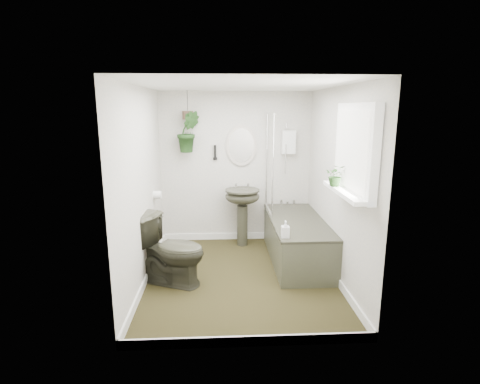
{
  "coord_description": "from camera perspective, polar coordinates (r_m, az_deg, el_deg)",
  "views": [
    {
      "loc": [
        -0.23,
        -4.3,
        2.05
      ],
      "look_at": [
        0.0,
        0.15,
        1.05
      ],
      "focal_mm": 28.0,
      "sensor_mm": 36.0,
      "label": 1
    }
  ],
  "objects": [
    {
      "name": "ceiling",
      "position": [
        4.32,
        0.11,
        16.09
      ],
      "size": [
        2.3,
        2.8,
        0.02
      ],
      "primitive_type": "cube",
      "color": "white",
      "rests_on": "ground"
    },
    {
      "name": "toilet_roll_holder",
      "position": [
        5.21,
        -12.5,
        -0.43
      ],
      "size": [
        0.11,
        0.11,
        0.11
      ],
      "primitive_type": "cylinder",
      "rotation": [
        0.0,
        1.57,
        0.0
      ],
      "color": "white",
      "rests_on": "wall_left"
    },
    {
      "name": "hanging_plant",
      "position": [
        5.58,
        -7.88,
        9.07
      ],
      "size": [
        0.36,
        0.31,
        0.6
      ],
      "primitive_type": "imported",
      "rotation": [
        0.0,
        0.0,
        0.14
      ],
      "color": "black",
      "rests_on": "ceiling"
    },
    {
      "name": "sill_plant",
      "position": [
        4.04,
        14.4,
        2.46
      ],
      "size": [
        0.25,
        0.24,
        0.23
      ],
      "primitive_type": "imported",
      "rotation": [
        0.0,
        0.0,
        -0.33
      ],
      "color": "black",
      "rests_on": "window_sill"
    },
    {
      "name": "pedestal_sink",
      "position": [
        5.67,
        0.35,
        -3.88
      ],
      "size": [
        0.56,
        0.5,
        0.88
      ],
      "primitive_type": null,
      "rotation": [
        0.0,
        0.0,
        -0.12
      ],
      "color": "#2C2C21",
      "rests_on": "floor"
    },
    {
      "name": "wall_right",
      "position": [
        4.61,
        14.65,
        0.97
      ],
      "size": [
        0.02,
        2.8,
        2.3
      ],
      "primitive_type": "cube",
      "color": "beige",
      "rests_on": "ground"
    },
    {
      "name": "window_recess",
      "position": [
        3.86,
        17.17,
        6.13
      ],
      "size": [
        0.08,
        1.0,
        0.9
      ],
      "primitive_type": "cube",
      "color": "white",
      "rests_on": "wall_right"
    },
    {
      "name": "skirting",
      "position": [
        4.75,
        0.1,
        -12.25
      ],
      "size": [
        2.3,
        2.8,
        0.1
      ],
      "primitive_type": "cube",
      "color": "white",
      "rests_on": "floor"
    },
    {
      "name": "wall_front",
      "position": [
        3.04,
        1.54,
        -4.58
      ],
      "size": [
        2.3,
        0.02,
        2.3
      ],
      "primitive_type": "cube",
      "color": "beige",
      "rests_on": "ground"
    },
    {
      "name": "wall_sconce",
      "position": [
        5.7,
        -3.82,
        6.06
      ],
      "size": [
        0.04,
        0.04,
        0.22
      ],
      "primitive_type": "cylinder",
      "color": "black",
      "rests_on": "wall_back"
    },
    {
      "name": "bathtub",
      "position": [
        5.22,
        8.67,
        -7.22
      ],
      "size": [
        0.72,
        1.72,
        0.58
      ],
      "primitive_type": null,
      "color": "#2C2C21",
      "rests_on": "floor"
    },
    {
      "name": "soap_bottle",
      "position": [
        4.39,
        6.93,
        -5.63
      ],
      "size": [
        0.09,
        0.1,
        0.2
      ],
      "primitive_type": "imported",
      "rotation": [
        0.0,
        0.0,
        -0.05
      ],
      "color": "#352C2A",
      "rests_on": "bathtub"
    },
    {
      "name": "wall_left",
      "position": [
        4.49,
        -14.84,
        0.66
      ],
      "size": [
        0.02,
        2.8,
        2.3
      ],
      "primitive_type": "cube",
      "color": "beige",
      "rests_on": "ground"
    },
    {
      "name": "window_blinds",
      "position": [
        3.84,
        16.53,
        6.15
      ],
      "size": [
        0.01,
        0.86,
        0.76
      ],
      "primitive_type": "cube",
      "color": "white",
      "rests_on": "wall_right"
    },
    {
      "name": "shower_box",
      "position": [
        5.76,
        7.41,
        7.55
      ],
      "size": [
        0.2,
        0.1,
        0.35
      ],
      "primitive_type": "cube",
      "color": "white",
      "rests_on": "wall_back"
    },
    {
      "name": "window_sill",
      "position": [
        3.9,
        15.8,
        0.03
      ],
      "size": [
        0.18,
        1.0,
        0.04
      ],
      "primitive_type": "cube",
      "color": "white",
      "rests_on": "wall_right"
    },
    {
      "name": "oval_mirror",
      "position": [
        5.71,
        0.22,
        7.11
      ],
      "size": [
        0.46,
        0.03,
        0.62
      ],
      "primitive_type": "ellipsoid",
      "color": "beige",
      "rests_on": "wall_back"
    },
    {
      "name": "wall_back",
      "position": [
        5.79,
        -0.65,
        3.69
      ],
      "size": [
        2.3,
        0.02,
        2.3
      ],
      "primitive_type": "cube",
      "color": "beige",
      "rests_on": "ground"
    },
    {
      "name": "toilet",
      "position": [
        4.54,
        -10.44,
        -8.65
      ],
      "size": [
        0.93,
        0.74,
        0.83
      ],
      "primitive_type": "imported",
      "rotation": [
        0.0,
        0.0,
        1.18
      ],
      "color": "#2C2C21",
      "rests_on": "floor"
    },
    {
      "name": "hanging_pot",
      "position": [
        5.57,
        -7.96,
        11.53
      ],
      "size": [
        0.16,
        0.16,
        0.12
      ],
      "primitive_type": "cylinder",
      "color": "#4C3629",
      "rests_on": "ceiling"
    },
    {
      "name": "floor",
      "position": [
        4.78,
        0.1,
        -12.91
      ],
      "size": [
        2.3,
        2.8,
        0.02
      ],
      "primitive_type": "cube",
      "color": "black",
      "rests_on": "ground"
    },
    {
      "name": "bath_screen",
      "position": [
        5.4,
        4.54,
        4.39
      ],
      "size": [
        0.04,
        0.72,
        1.4
      ],
      "primitive_type": null,
      "color": "silver",
      "rests_on": "bathtub"
    }
  ]
}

